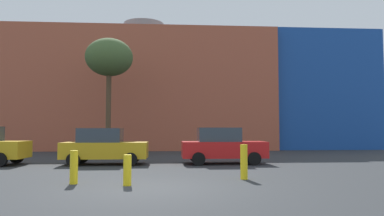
{
  "coord_description": "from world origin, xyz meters",
  "views": [
    {
      "loc": [
        0.41,
        -10.37,
        1.62
      ],
      "look_at": [
        1.79,
        9.58,
        2.88
      ],
      "focal_mm": 33.8,
      "sensor_mm": 36.0,
      "label": 1
    }
  ],
  "objects_px": {
    "parked_car_1": "(104,146)",
    "bare_tree_0": "(109,59)",
    "bollard_yellow_0": "(74,167)",
    "parked_car_2": "(222,146)",
    "bollard_yellow_1": "(127,170)",
    "bollard_yellow_2": "(244,162)"
  },
  "relations": [
    {
      "from": "bollard_yellow_0",
      "to": "bollard_yellow_2",
      "type": "distance_m",
      "value": 5.45
    },
    {
      "from": "parked_car_1",
      "to": "bare_tree_0",
      "type": "xyz_separation_m",
      "value": [
        -0.9,
        6.71,
        5.6
      ]
    },
    {
      "from": "parked_car_1",
      "to": "bollard_yellow_1",
      "type": "distance_m",
      "value": 7.05
    },
    {
      "from": "parked_car_2",
      "to": "bollard_yellow_0",
      "type": "relative_size",
      "value": 4.02
    },
    {
      "from": "parked_car_1",
      "to": "bollard_yellow_1",
      "type": "bearing_deg",
      "value": -74.81
    },
    {
      "from": "parked_car_2",
      "to": "bollard_yellow_2",
      "type": "bearing_deg",
      "value": -91.39
    },
    {
      "from": "bollard_yellow_0",
      "to": "parked_car_2",
      "type": "bearing_deg",
      "value": 48.83
    },
    {
      "from": "parked_car_2",
      "to": "bare_tree_0",
      "type": "distance_m",
      "value": 10.96
    },
    {
      "from": "parked_car_1",
      "to": "parked_car_2",
      "type": "xyz_separation_m",
      "value": [
        5.72,
        0.0,
        0.02
      ]
    },
    {
      "from": "bollard_yellow_0",
      "to": "bollard_yellow_1",
      "type": "bearing_deg",
      "value": -15.0
    },
    {
      "from": "parked_car_2",
      "to": "bollard_yellow_1",
      "type": "height_order",
      "value": "parked_car_2"
    },
    {
      "from": "parked_car_2",
      "to": "bare_tree_0",
      "type": "relative_size",
      "value": 0.52
    },
    {
      "from": "parked_car_1",
      "to": "bare_tree_0",
      "type": "height_order",
      "value": "bare_tree_0"
    },
    {
      "from": "bollard_yellow_2",
      "to": "parked_car_1",
      "type": "bearing_deg",
      "value": 134.64
    },
    {
      "from": "parked_car_2",
      "to": "bollard_yellow_1",
      "type": "xyz_separation_m",
      "value": [
        -3.88,
        -6.79,
        -0.42
      ]
    },
    {
      "from": "bollard_yellow_0",
      "to": "bollard_yellow_1",
      "type": "height_order",
      "value": "bollard_yellow_0"
    },
    {
      "from": "parked_car_1",
      "to": "parked_car_2",
      "type": "relative_size",
      "value": 0.98
    },
    {
      "from": "parked_car_1",
      "to": "bollard_yellow_1",
      "type": "height_order",
      "value": "parked_car_1"
    },
    {
      "from": "bollard_yellow_0",
      "to": "bollard_yellow_2",
      "type": "bearing_deg",
      "value": 7.23
    },
    {
      "from": "bollard_yellow_1",
      "to": "bollard_yellow_2",
      "type": "height_order",
      "value": "bollard_yellow_2"
    },
    {
      "from": "bollard_yellow_1",
      "to": "bollard_yellow_2",
      "type": "xyz_separation_m",
      "value": [
        3.74,
        1.13,
        0.12
      ]
    },
    {
      "from": "bare_tree_0",
      "to": "bollard_yellow_1",
      "type": "height_order",
      "value": "bare_tree_0"
    }
  ]
}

